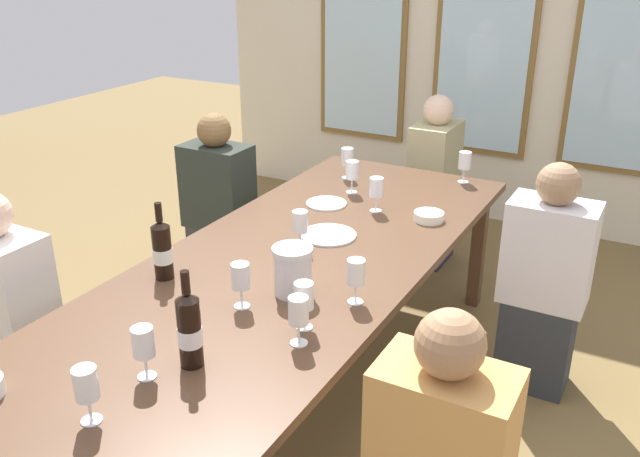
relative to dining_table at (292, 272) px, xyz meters
The scene contains 24 objects.
ground_plane 0.68m from the dining_table, ahead, with size 12.00×12.00×0.00m, color brown.
back_wall_with_windows 2.80m from the dining_table, 90.00° to the left, with size 4.28×0.10×2.90m.
dining_table is the anchor object (origin of this frame).
white_plate_0 0.30m from the dining_table, 86.36° to the left, with size 0.26×0.26×0.01m, color white.
white_plate_1 0.67m from the dining_table, 105.59° to the left, with size 0.21×0.21×0.01m, color white.
metal_pitcher 0.33m from the dining_table, 57.79° to the right, with size 0.16×0.16×0.19m.
wine_bottle_0 0.55m from the dining_table, 133.11° to the right, with size 0.08×0.08×0.32m.
wine_bottle_1 0.83m from the dining_table, 81.70° to the right, with size 0.08×0.08×0.33m.
tasting_bowl_0 0.78m from the dining_table, 62.92° to the left, with size 0.14×0.14×0.04m, color white.
wine_glass_0 0.70m from the dining_table, 83.32° to the left, with size 0.07×0.07×0.17m.
wine_glass_1 0.67m from the dining_table, 56.80° to the right, with size 0.07×0.07×0.17m.
wine_glass_2 0.89m from the dining_table, 99.53° to the left, with size 0.07×0.07×0.17m.
wine_glass_3 0.48m from the dining_table, 26.48° to the right, with size 0.07×0.07×0.17m.
wine_glass_4 0.94m from the dining_table, 87.65° to the right, with size 0.07×0.07×0.17m.
wine_glass_5 1.17m from the dining_table, 87.78° to the right, with size 0.07×0.07×0.17m.
wine_glass_6 0.57m from the dining_table, 54.38° to the right, with size 0.07×0.07×0.17m.
wine_glass_7 1.36m from the dining_table, 76.09° to the left, with size 0.07×0.07×0.17m.
wine_glass_8 0.21m from the dining_table, 102.04° to the left, with size 0.07×0.07×0.17m.
wine_glass_9 1.11m from the dining_table, 104.47° to the left, with size 0.07×0.07×0.17m.
wine_glass_10 0.47m from the dining_table, 84.04° to the right, with size 0.07×0.07×0.17m.
seated_person_0 1.17m from the dining_table, 142.14° to the right, with size 0.38×0.24×1.11m.
seated_person_2 1.17m from the dining_table, 142.43° to the left, with size 0.38×0.24×1.11m.
seated_person_3 1.17m from the dining_table, 37.43° to the left, with size 0.38×0.24×1.11m.
seated_person_4 1.76m from the dining_table, 90.00° to the left, with size 0.24×0.38×1.11m.
Camera 1 is at (1.34, -2.19, 1.98)m, focal length 38.00 mm.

